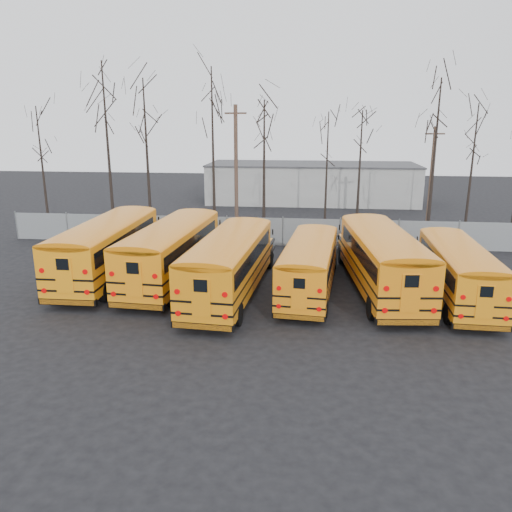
# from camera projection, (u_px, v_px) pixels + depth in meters

# --- Properties ---
(ground) EXTENTS (120.00, 120.00, 0.00)m
(ground) POSITION_uv_depth(u_px,v_px,m) (268.00, 306.00, 24.07)
(ground) COLOR black
(ground) RESTS_ON ground
(fence) EXTENTS (40.00, 0.04, 2.00)m
(fence) POSITION_uv_depth(u_px,v_px,m) (283.00, 232.00, 35.31)
(fence) COLOR gray
(fence) RESTS_ON ground
(distant_building) EXTENTS (22.00, 8.00, 4.00)m
(distant_building) POSITION_uv_depth(u_px,v_px,m) (312.00, 183.00, 54.01)
(distant_building) COLOR #B2B1AD
(distant_building) RESTS_ON ground
(bus_a) EXTENTS (2.88, 12.11, 3.38)m
(bus_a) POSITION_uv_depth(u_px,v_px,m) (108.00, 244.00, 27.92)
(bus_a) COLOR black
(bus_a) RESTS_ON ground
(bus_b) EXTENTS (3.55, 12.06, 3.33)m
(bus_b) POSITION_uv_depth(u_px,v_px,m) (173.00, 247.00, 27.33)
(bus_b) COLOR black
(bus_b) RESTS_ON ground
(bus_c) EXTENTS (3.54, 11.81, 3.26)m
(bus_c) POSITION_uv_depth(u_px,v_px,m) (230.00, 260.00, 25.02)
(bus_c) COLOR black
(bus_c) RESTS_ON ground
(bus_d) EXTENTS (3.30, 10.35, 2.85)m
(bus_d) POSITION_uv_depth(u_px,v_px,m) (310.00, 262.00, 25.55)
(bus_d) COLOR black
(bus_d) RESTS_ON ground
(bus_e) EXTENTS (3.86, 12.08, 3.33)m
(bus_e) POSITION_uv_depth(u_px,v_px,m) (381.00, 256.00, 25.61)
(bus_e) COLOR black
(bus_e) RESTS_ON ground
(bus_f) EXTENTS (2.66, 10.37, 2.88)m
(bus_f) POSITION_uv_depth(u_px,v_px,m) (458.00, 267.00, 24.56)
(bus_f) COLOR black
(bus_f) RESTS_ON ground
(utility_pole_left) EXTENTS (1.74, 0.38, 9.81)m
(utility_pole_left) POSITION_uv_depth(u_px,v_px,m) (236.00, 167.00, 39.48)
(utility_pole_left) COLOR brown
(utility_pole_left) RESTS_ON ground
(utility_pole_right) EXTENTS (1.46, 0.28, 8.21)m
(utility_pole_right) POSITION_uv_depth(u_px,v_px,m) (431.00, 180.00, 37.85)
(utility_pole_right) COLOR #503B2D
(utility_pole_right) RESTS_ON ground
(tree_0) EXTENTS (0.26, 0.26, 9.67)m
(tree_0) POSITION_uv_depth(u_px,v_px,m) (43.00, 172.00, 37.81)
(tree_0) COLOR black
(tree_0) RESTS_ON ground
(tree_1) EXTENTS (0.26, 0.26, 12.91)m
(tree_1) POSITION_uv_depth(u_px,v_px,m) (108.00, 150.00, 38.33)
(tree_1) COLOR black
(tree_1) RESTS_ON ground
(tree_2) EXTENTS (0.26, 0.26, 11.69)m
(tree_2) POSITION_uv_depth(u_px,v_px,m) (147.00, 158.00, 38.56)
(tree_2) COLOR black
(tree_2) RESTS_ON ground
(tree_3) EXTENTS (0.26, 0.26, 12.43)m
(tree_3) POSITION_uv_depth(u_px,v_px,m) (213.00, 153.00, 37.70)
(tree_3) COLOR black
(tree_3) RESTS_ON ground
(tree_4) EXTENTS (0.26, 0.26, 10.06)m
(tree_4) POSITION_uv_depth(u_px,v_px,m) (264.00, 171.00, 36.88)
(tree_4) COLOR black
(tree_4) RESTS_ON ground
(tree_5) EXTENTS (0.26, 0.26, 9.25)m
(tree_5) POSITION_uv_depth(u_px,v_px,m) (326.00, 176.00, 37.22)
(tree_5) COLOR black
(tree_5) RESTS_ON ground
(tree_6) EXTENTS (0.26, 0.26, 9.38)m
(tree_6) POSITION_uv_depth(u_px,v_px,m) (359.00, 172.00, 39.37)
(tree_6) COLOR black
(tree_6) RESTS_ON ground
(tree_7) EXTENTS (0.26, 0.26, 11.55)m
(tree_7) POSITION_uv_depth(u_px,v_px,m) (434.00, 161.00, 36.53)
(tree_7) COLOR black
(tree_7) RESTS_ON ground
(tree_8) EXTENTS (0.26, 0.26, 9.83)m
(tree_8) POSITION_uv_depth(u_px,v_px,m) (471.00, 173.00, 36.72)
(tree_8) COLOR black
(tree_8) RESTS_ON ground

